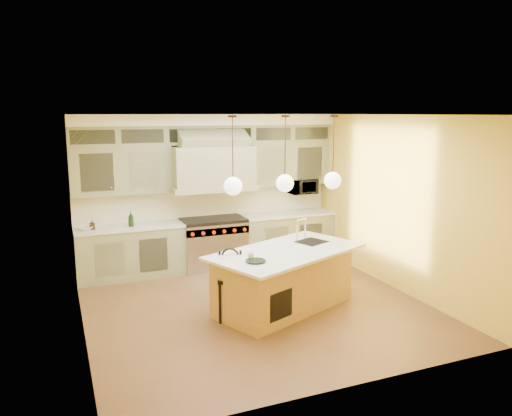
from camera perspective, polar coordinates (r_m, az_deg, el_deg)
name	(u,v)px	position (r m, az deg, el deg)	size (l,w,h in m)	color
floor	(256,306)	(7.81, -0.03, -11.18)	(5.00, 5.00, 0.00)	brown
ceiling	(256,115)	(7.24, -0.03, 10.62)	(5.00, 5.00, 0.00)	white
wall_back	(207,190)	(9.72, -5.61, 2.03)	(5.00, 5.00, 0.00)	gold
wall_front	(348,259)	(5.23, 10.42, -5.76)	(5.00, 5.00, 0.00)	gold
wall_left	(77,229)	(6.87, -19.73, -2.23)	(5.00, 5.00, 0.00)	gold
wall_right	(394,203)	(8.63, 15.52, 0.58)	(5.00, 5.00, 0.00)	gold
back_cabinetry	(211,193)	(9.47, -5.14, 1.69)	(5.00, 0.77, 2.90)	gray
range	(213,243)	(9.58, -4.89, -3.98)	(1.20, 0.74, 0.96)	silver
kitchen_island	(284,278)	(7.61, 3.23, -8.01)	(2.63, 2.04, 1.35)	olive
counter_stool	(230,280)	(7.20, -2.95, -8.25)	(0.45, 0.45, 1.02)	black
microwave	(303,186)	(10.21, 5.35, 2.47)	(0.54, 0.37, 0.30)	black
oil_bottle_a	(131,219)	(9.13, -14.11, -1.21)	(0.10, 0.10, 0.27)	black
oil_bottle_b	(92,225)	(9.08, -18.22, -1.81)	(0.08, 0.08, 0.17)	black
fruit_bowl	(85,228)	(9.08, -18.95, -2.19)	(0.26, 0.26, 0.06)	silver
cup	(251,256)	(6.95, -0.63, -5.53)	(0.11, 0.11, 0.10)	white
pendant_left	(233,184)	(6.96, -2.65, 2.74)	(0.26, 0.26, 1.11)	#2D2319
pendant_center	(285,181)	(7.26, 3.32, 3.08)	(0.26, 0.26, 1.11)	#2D2319
pendant_right	(333,178)	(7.64, 8.75, 3.35)	(0.26, 0.26, 1.11)	#2D2319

